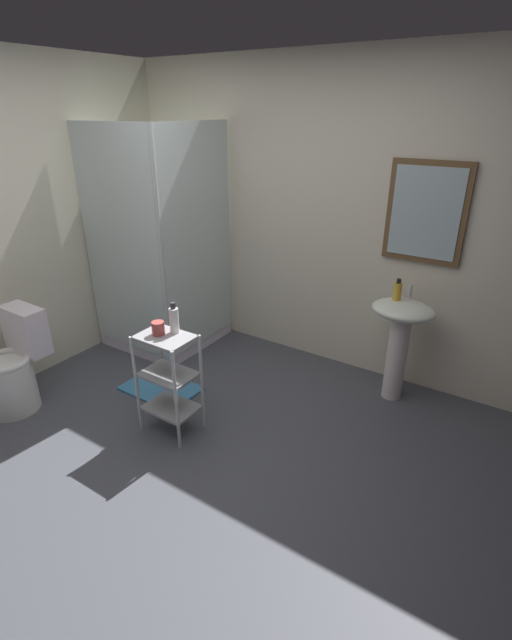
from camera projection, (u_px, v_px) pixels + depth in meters
ground_plane at (181, 468)px, 2.95m from camera, size 4.20×4.20×0.02m
wall_back at (320, 218)px, 3.82m from camera, size 4.20×0.14×2.50m
shower_stall at (165, 299)px, 4.29m from camera, size 0.92×0.92×2.00m
pedestal_sink at (400, 330)px, 3.43m from camera, size 0.46×0.37×0.81m
sink_faucet at (410, 290)px, 3.40m from camera, size 0.03×0.03×0.10m
toilet at (13, 370)px, 3.43m from camera, size 0.37×0.49×0.76m
storage_cart at (169, 376)px, 3.12m from camera, size 0.38×0.28×0.74m
hand_soap_bottle at (398, 291)px, 3.34m from camera, size 0.06×0.06×0.16m
lotion_bottle_white at (174, 320)px, 3.00m from camera, size 0.06×0.06×0.21m
rinse_cup at (158, 328)px, 2.99m from camera, size 0.08×0.08×0.09m
bath_mat at (161, 388)px, 3.75m from camera, size 0.60×0.40×0.02m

